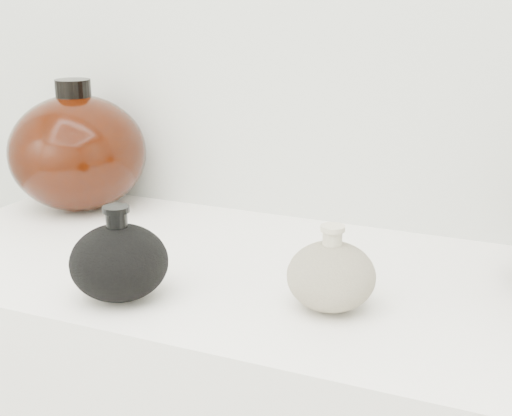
% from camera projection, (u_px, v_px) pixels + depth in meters
% --- Properties ---
extents(black_gourd_vase, '(0.14, 0.14, 0.12)m').
position_uv_depth(black_gourd_vase, '(119.00, 262.00, 0.91)').
color(black_gourd_vase, black).
rests_on(black_gourd_vase, display_counter).
extents(cream_gourd_vase, '(0.14, 0.14, 0.11)m').
position_uv_depth(cream_gourd_vase, '(331.00, 275.00, 0.88)').
color(cream_gourd_vase, beige).
rests_on(cream_gourd_vase, display_counter).
extents(left_round_pot, '(0.27, 0.27, 0.23)m').
position_uv_depth(left_round_pot, '(78.00, 152.00, 1.28)').
color(left_round_pot, black).
rests_on(left_round_pot, display_counter).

